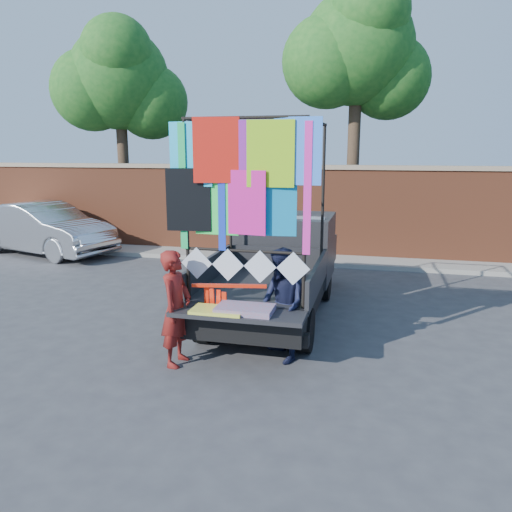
% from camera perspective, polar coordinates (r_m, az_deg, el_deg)
% --- Properties ---
extents(ground, '(90.00, 90.00, 0.00)m').
position_cam_1_polar(ground, '(7.92, -0.31, -10.37)').
color(ground, '#38383A').
rests_on(ground, ground).
extents(brick_wall, '(30.00, 0.45, 2.61)m').
position_cam_1_polar(brick_wall, '(14.31, 6.54, 5.17)').
color(brick_wall, brown).
rests_on(brick_wall, ground).
extents(curb, '(30.00, 1.20, 0.12)m').
position_cam_1_polar(curb, '(13.84, 6.04, -0.37)').
color(curb, gray).
rests_on(curb, ground).
extents(tree_left, '(4.20, 3.30, 7.05)m').
position_cam_1_polar(tree_left, '(17.44, -15.45, 18.53)').
color(tree_left, '#38281C').
rests_on(tree_left, ground).
extents(tree_mid, '(4.20, 3.30, 7.73)m').
position_cam_1_polar(tree_mid, '(15.47, 11.56, 21.78)').
color(tree_mid, '#38281C').
rests_on(tree_mid, ground).
extents(pickup_truck, '(2.19, 5.50, 3.46)m').
position_cam_1_polar(pickup_truck, '(9.70, 2.80, -0.74)').
color(pickup_truck, black).
rests_on(pickup_truck, ground).
extents(sedan, '(4.86, 2.80, 1.51)m').
position_cam_1_polar(sedan, '(15.92, -23.05, 2.90)').
color(sedan, silver).
rests_on(sedan, ground).
extents(woman, '(0.42, 0.62, 1.66)m').
position_cam_1_polar(woman, '(7.16, -9.12, -5.90)').
color(woman, maroon).
rests_on(woman, ground).
extents(man, '(0.97, 1.02, 1.66)m').
position_cam_1_polar(man, '(7.21, 2.95, -5.65)').
color(man, '#151A36').
rests_on(man, ground).
extents(streamer_bundle, '(1.05, 0.25, 0.73)m').
position_cam_1_polar(streamer_bundle, '(7.14, -4.00, -5.01)').
color(streamer_bundle, red).
rests_on(streamer_bundle, ground).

